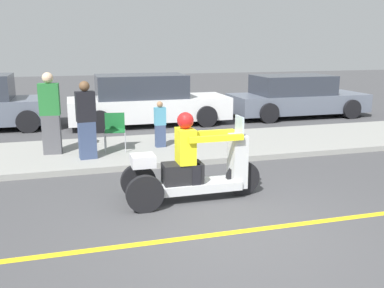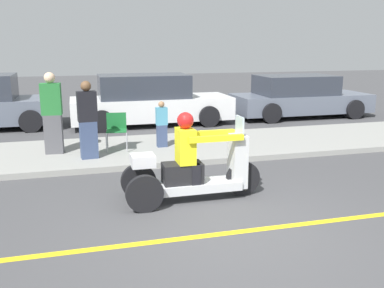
# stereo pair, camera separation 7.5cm
# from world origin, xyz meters

# --- Properties ---
(ground_plane) EXTENTS (60.00, 60.00, 0.00)m
(ground_plane) POSITION_xyz_m (0.00, 0.00, 0.00)
(ground_plane) COLOR #424244
(lane_stripe) EXTENTS (24.00, 0.12, 0.01)m
(lane_stripe) POSITION_xyz_m (-0.18, 0.00, 0.00)
(lane_stripe) COLOR gold
(lane_stripe) RESTS_ON ground
(sidewalk_strip) EXTENTS (28.00, 2.80, 0.12)m
(sidewalk_strip) POSITION_xyz_m (0.00, 4.60, 0.06)
(sidewalk_strip) COLOR gray
(sidewalk_strip) RESTS_ON ground
(motorcycle_trike) EXTENTS (2.26, 0.73, 1.44)m
(motorcycle_trike) POSITION_xyz_m (-0.17, 1.34, 0.51)
(motorcycle_trike) COLOR black
(motorcycle_trike) RESTS_ON ground
(spectator_near_curb) EXTENTS (0.44, 0.28, 1.76)m
(spectator_near_curb) POSITION_xyz_m (-2.41, 4.61, 0.97)
(spectator_near_curb) COLOR #515156
(spectator_near_curb) RESTS_ON sidewalk_strip
(spectator_end_of_line) EXTENTS (0.26, 0.17, 1.06)m
(spectator_end_of_line) POSITION_xyz_m (-0.02, 4.56, 0.63)
(spectator_end_of_line) COLOR #38476B
(spectator_end_of_line) RESTS_ON sidewalk_strip
(spectator_far_back) EXTENTS (0.41, 0.27, 1.61)m
(spectator_far_back) POSITION_xyz_m (-1.69, 3.97, 0.90)
(spectator_far_back) COLOR #38476B
(spectator_far_back) RESTS_ON sidewalk_strip
(folding_chair_set_back) EXTENTS (0.51, 0.51, 0.82)m
(folding_chair_set_back) POSITION_xyz_m (-1.05, 4.60, 0.62)
(folding_chair_set_back) COLOR #A5A8AD
(folding_chair_set_back) RESTS_ON sidewalk_strip
(parked_car_lot_center) EXTENTS (4.66, 2.01, 1.42)m
(parked_car_lot_center) POSITION_xyz_m (5.47, 8.15, 0.67)
(parked_car_lot_center) COLOR slate
(parked_car_lot_center) RESTS_ON ground
(parked_car_lot_left) EXTENTS (4.87, 1.93, 1.54)m
(parked_car_lot_left) POSITION_xyz_m (0.28, 8.05, 0.73)
(parked_car_lot_left) COLOR silver
(parked_car_lot_left) RESTS_ON ground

